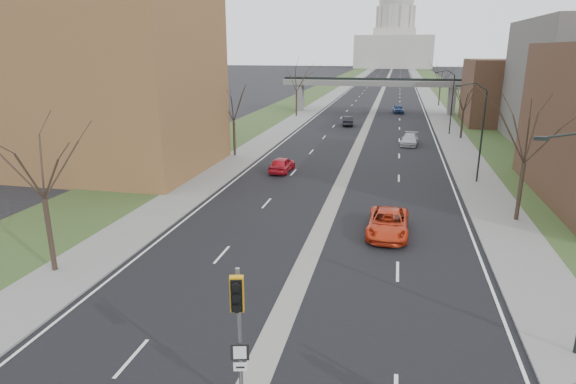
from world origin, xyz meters
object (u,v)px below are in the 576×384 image
(car_right_mid, at_px, (410,139))
(signal_pole_median, at_px, (238,319))
(car_left_near, at_px, (282,164))
(car_left_far, at_px, (348,121))
(car_right_near, at_px, (388,223))
(car_right_far, at_px, (398,109))

(car_right_mid, bearing_deg, signal_pole_median, -91.34)
(car_left_near, bearing_deg, car_left_far, -92.35)
(car_left_far, distance_m, car_right_near, 46.49)
(signal_pole_median, relative_size, car_right_far, 1.14)
(car_left_near, height_order, car_right_mid, car_left_near)
(car_right_near, bearing_deg, car_right_mid, 87.51)
(signal_pole_median, distance_m, car_right_mid, 49.37)
(car_left_far, relative_size, car_right_far, 0.98)
(signal_pole_median, distance_m, car_right_near, 18.13)
(car_left_near, xyz_separation_m, car_right_mid, (12.37, 16.85, -0.04))
(car_left_near, relative_size, car_left_far, 0.99)
(signal_pole_median, distance_m, car_left_near, 32.77)
(signal_pole_median, distance_m, car_left_far, 63.45)
(car_left_far, distance_m, car_right_far, 19.33)
(car_left_near, distance_m, car_right_near, 18.00)
(signal_pole_median, xyz_separation_m, car_right_near, (4.24, 17.41, -2.80))
(car_left_near, height_order, car_left_far, car_left_near)
(signal_pole_median, relative_size, car_right_near, 0.92)
(car_right_mid, bearing_deg, car_left_near, -120.46)
(car_left_far, xyz_separation_m, car_right_mid, (9.22, -14.42, -0.03))
(signal_pole_median, relative_size, car_left_near, 1.17)
(signal_pole_median, xyz_separation_m, car_left_near, (-6.23, 32.05, -2.83))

